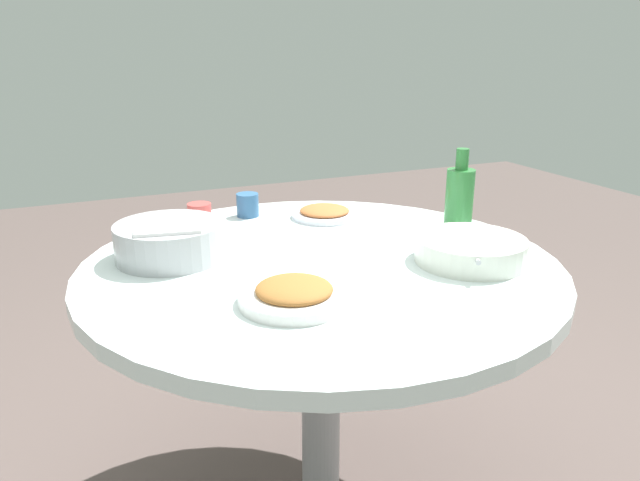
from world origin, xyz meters
The scene contains 8 objects.
round_dining_table centered at (0.00, 0.00, 0.68)m, with size 1.15×1.15×0.77m.
rice_bowl centered at (0.16, 0.33, 0.82)m, with size 0.26×0.26×0.10m.
soup_bowl centered at (-0.15, -0.33, 0.80)m, with size 0.26×0.26×0.06m.
dish_stirfry centered at (-0.20, 0.15, 0.79)m, with size 0.23×0.23×0.05m.
dish_tofu_braise centered at (0.34, -0.16, 0.79)m, with size 0.20×0.20×0.04m.
green_bottle centered at (0.10, -0.47, 0.86)m, with size 0.08×0.08×0.23m.
tea_cup_near centered at (0.45, 0.05, 0.81)m, with size 0.07×0.07×0.07m, color #2F5C8B.
tea_cup_far centered at (0.41, 0.20, 0.80)m, with size 0.07×0.07×0.07m, color #BF4340.
Camera 1 is at (-1.26, 0.55, 1.28)m, focal length 34.01 mm.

